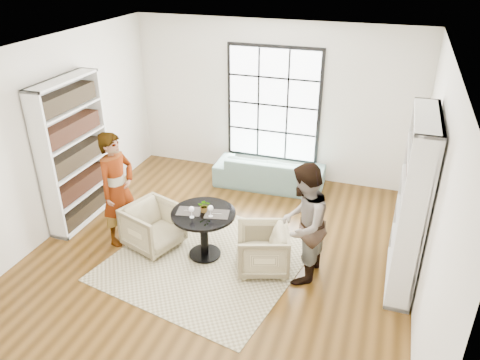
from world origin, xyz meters
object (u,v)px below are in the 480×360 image
(pedestal_table, at_px, (204,225))
(sofa, at_px, (269,171))
(wine_glass_left, at_px, (191,210))
(wine_glass_right, at_px, (210,209))
(person_left, at_px, (118,189))
(armchair_right, at_px, (262,249))
(armchair_left, at_px, (153,226))
(flower_centerpiece, at_px, (204,206))
(person_right, at_px, (303,224))

(pedestal_table, distance_m, sofa, 2.53)
(sofa, bearing_deg, wine_glass_left, 79.10)
(wine_glass_right, bearing_deg, sofa, 86.25)
(sofa, bearing_deg, person_left, 53.93)
(pedestal_table, relative_size, armchair_right, 1.29)
(sofa, relative_size, person_left, 1.14)
(armchair_left, bearing_deg, wine_glass_right, -74.10)
(wine_glass_left, xyz_separation_m, flower_centerpiece, (0.11, 0.20, -0.03))
(sofa, bearing_deg, wine_glass_right, 84.12)
(person_left, bearing_deg, person_right, -79.10)
(person_right, distance_m, flower_centerpiece, 1.44)
(sofa, relative_size, flower_centerpiece, 10.43)
(armchair_right, distance_m, person_left, 2.35)
(wine_glass_left, bearing_deg, armchair_left, 167.55)
(sofa, relative_size, person_right, 1.19)
(pedestal_table, relative_size, sofa, 0.46)
(person_left, distance_m, flower_centerpiece, 1.39)
(armchair_left, height_order, flower_centerpiece, flower_centerpiece)
(sofa, height_order, flower_centerpiece, flower_centerpiece)
(person_left, relative_size, wine_glass_right, 9.98)
(wine_glass_right, bearing_deg, armchair_left, 176.70)
(sofa, distance_m, person_left, 3.09)
(pedestal_table, height_order, armchair_left, pedestal_table)
(sofa, height_order, armchair_left, armchair_left)
(armchair_right, height_order, wine_glass_left, wine_glass_left)
(flower_centerpiece, bearing_deg, armchair_right, -3.86)
(pedestal_table, xyz_separation_m, wine_glass_right, (0.14, -0.07, 0.33))
(armchair_left, relative_size, person_right, 0.44)
(person_left, height_order, flower_centerpiece, person_left)
(armchair_left, xyz_separation_m, person_left, (-0.55, 0.00, 0.55))
(person_left, bearing_deg, flower_centerpiece, -77.06)
(wine_glass_right, bearing_deg, wine_glass_left, -156.76)
(pedestal_table, bearing_deg, flower_centerpiece, 70.42)
(armchair_left, bearing_deg, pedestal_table, -70.09)
(wine_glass_left, height_order, flower_centerpiece, flower_centerpiece)
(armchair_left, bearing_deg, armchair_right, -71.48)
(armchair_right, distance_m, wine_glass_left, 1.15)
(sofa, height_order, person_left, person_left)
(armchair_left, distance_m, person_left, 0.78)
(sofa, distance_m, armchair_right, 2.60)
(wine_glass_right, bearing_deg, person_left, 177.89)
(sofa, xyz_separation_m, wine_glass_right, (-0.17, -2.57, 0.58))
(wine_glass_left, relative_size, wine_glass_right, 0.97)
(pedestal_table, relative_size, armchair_left, 1.23)
(flower_centerpiece, bearing_deg, person_right, -2.39)
(pedestal_table, xyz_separation_m, flower_centerpiece, (0.01, 0.03, 0.30))
(armchair_left, bearing_deg, flower_centerpiece, -68.12)
(armchair_left, xyz_separation_m, armchair_right, (1.73, -0.02, -0.02))
(wine_glass_left, bearing_deg, person_right, 5.17)
(armchair_left, bearing_deg, wine_glass_left, -83.25)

